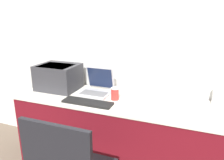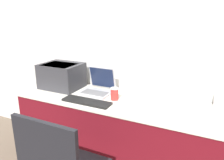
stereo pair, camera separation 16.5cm
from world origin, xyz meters
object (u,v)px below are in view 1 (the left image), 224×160
Objects in this scene: printer at (58,76)px; external_keyboard at (87,102)px; laptop_left at (97,88)px; metal_pitcher at (221,94)px; coffee_cup at (115,94)px.

printer is 0.54m from external_keyboard.
laptop_left is 0.28m from external_keyboard.
external_keyboard is 1.81× the size of metal_pitcher.
printer is 1.63× the size of metal_pitcher.
coffee_cup is (0.23, -0.10, 0.00)m from laptop_left.
printer reaches higher than laptop_left.
external_keyboard is at bearing -138.49° from coffee_cup.
coffee_cup is at bearing -23.57° from laptop_left.
printer is at bearing 151.93° from external_keyboard.
printer reaches higher than external_keyboard.
printer is at bearing -176.46° from metal_pitcher.
laptop_left is at bearing -176.56° from metal_pitcher.
metal_pitcher is (0.90, 0.17, 0.06)m from coffee_cup.
metal_pitcher reaches higher than coffee_cup.
external_keyboard is at bearing -82.32° from laptop_left.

